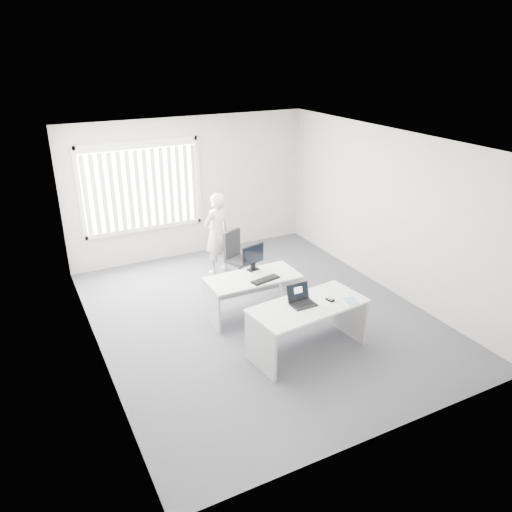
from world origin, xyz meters
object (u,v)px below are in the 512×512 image
office_chair (238,266)px  laptop (304,297)px  person (217,234)px  desk_near (308,318)px  desk_far (253,287)px  monitor (253,258)px

office_chair → laptop: 2.59m
office_chair → person: 0.74m
desk_near → desk_far: 1.31m
laptop → monitor: bearing=90.1°
office_chair → desk_far: bearing=-127.5°
desk_near → desk_far: desk_near is taller
desk_far → person: 1.79m
office_chair → monitor: size_ratio=2.22×
office_chair → laptop: bearing=-117.3°
person → desk_far: bearing=68.7°
desk_far → person: (0.13, 1.76, 0.31)m
person → monitor: (-0.01, -1.52, 0.10)m
person → laptop: (0.00, -3.03, 0.09)m
monitor → person: bearing=76.7°
laptop → office_chair: bearing=85.4°
desk_far → monitor: (0.12, 0.24, 0.40)m
laptop → monitor: (-0.01, 1.51, 0.00)m
monitor → desk_far: bearing=-129.8°
office_chair → person: size_ratio=0.61×
laptop → person: bearing=89.7°
desk_near → laptop: bearing=160.1°
desk_far → person: person is taller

